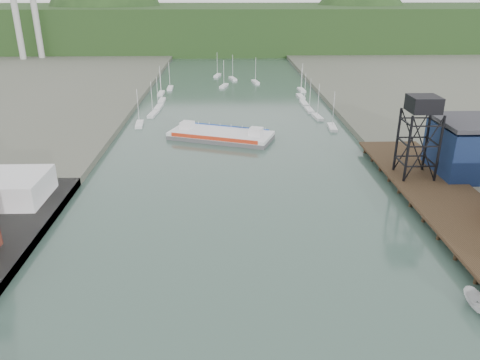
{
  "coord_description": "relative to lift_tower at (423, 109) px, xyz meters",
  "views": [
    {
      "loc": [
        -2.45,
        -28.03,
        37.08
      ],
      "look_at": [
        0.01,
        51.98,
        4.0
      ],
      "focal_mm": 35.0,
      "sensor_mm": 36.0,
      "label": 1
    }
  ],
  "objects": [
    {
      "name": "distant_hills",
      "position": [
        -38.98,
        243.35,
        -5.27
      ],
      "size": [
        500.0,
        120.0,
        80.0
      ],
      "color": "#1C3216",
      "rests_on": "ground"
    },
    {
      "name": "motorboat",
      "position": [
        -6.66,
        -39.93,
        -14.53
      ],
      "size": [
        2.72,
        5.96,
        2.23
      ],
      "primitive_type": "imported",
      "rotation": [
        0.0,
        0.0,
        0.1
      ],
      "color": "silver",
      "rests_on": "ground"
    },
    {
      "name": "marina_sailboats",
      "position": [
        -34.92,
        80.46,
        -15.3
      ],
      "size": [
        57.71,
        92.65,
        0.9
      ],
      "color": "silver",
      "rests_on": "ground"
    },
    {
      "name": "smokestacks",
      "position": [
        -141.0,
        174.5,
        14.35
      ],
      "size": [
        11.2,
        8.2,
        60.0
      ],
      "color": "#ADACA7",
      "rests_on": "ground"
    },
    {
      "name": "lift_tower",
      "position": [
        0.0,
        0.0,
        0.0
      ],
      "size": [
        6.5,
        6.5,
        16.0
      ],
      "color": "black",
      "rests_on": "east_pier"
    },
    {
      "name": "east_pier",
      "position": [
        2.0,
        -13.0,
        -13.75
      ],
      "size": [
        14.0,
        70.0,
        2.45
      ],
      "color": "black",
      "rests_on": "ground"
    },
    {
      "name": "chain_ferry",
      "position": [
        -38.87,
        32.28,
        -14.55
      ],
      "size": [
        28.64,
        19.11,
        3.83
      ],
      "rotation": [
        0.0,
        0.0,
        -0.35
      ],
      "color": "#515154",
      "rests_on": "ground"
    }
  ]
}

